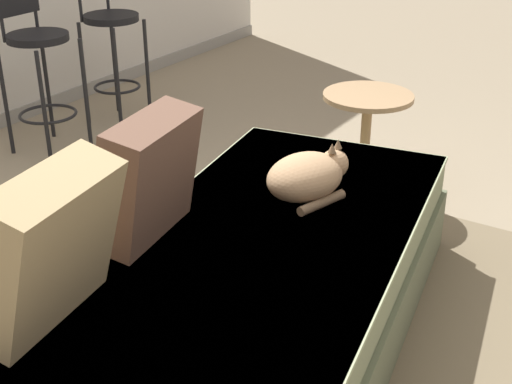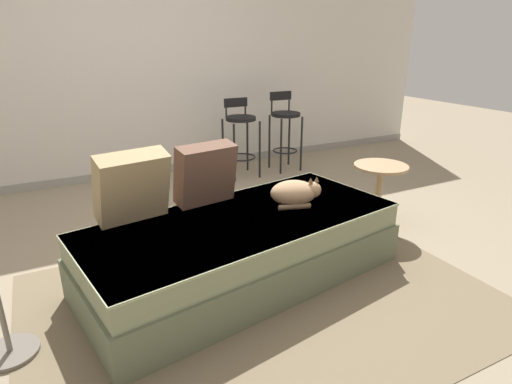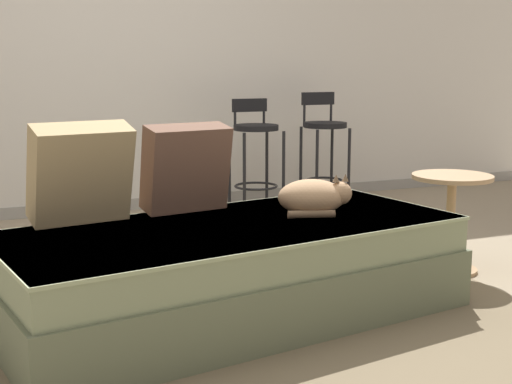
{
  "view_description": "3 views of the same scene",
  "coord_description": "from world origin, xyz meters",
  "px_view_note": "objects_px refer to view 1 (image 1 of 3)",
  "views": [
    {
      "loc": [
        -1.7,
        -1.47,
        1.63
      ],
      "look_at": [
        0.15,
        -0.3,
        0.56
      ],
      "focal_mm": 50.0,
      "sensor_mm": 36.0,
      "label": 1
    },
    {
      "loc": [
        -1.08,
        -2.69,
        1.54
      ],
      "look_at": [
        0.15,
        -0.3,
        0.56
      ],
      "focal_mm": 30.0,
      "sensor_mm": 36.0,
      "label": 2
    },
    {
      "loc": [
        -1.1,
        -3.32,
        1.15
      ],
      "look_at": [
        0.15,
        -0.3,
        0.56
      ],
      "focal_mm": 50.0,
      "sensor_mm": 36.0,
      "label": 3
    }
  ],
  "objects_px": {
    "bar_stool_near_window": "(39,62)",
    "side_table": "(366,131)",
    "throw_pillow_corner": "(47,248)",
    "throw_pillow_middle": "(148,177)",
    "cat": "(308,176)",
    "couch": "(257,303)",
    "bar_stool_by_doorway": "(111,37)"
  },
  "relations": [
    {
      "from": "couch",
      "to": "bar_stool_near_window",
      "type": "bearing_deg",
      "value": 65.07
    },
    {
      "from": "couch",
      "to": "side_table",
      "type": "relative_size",
      "value": 4.03
    },
    {
      "from": "throw_pillow_corner",
      "to": "throw_pillow_middle",
      "type": "distance_m",
      "value": 0.52
    },
    {
      "from": "throw_pillow_middle",
      "to": "side_table",
      "type": "bearing_deg",
      "value": -4.65
    },
    {
      "from": "throw_pillow_middle",
      "to": "bar_stool_near_window",
      "type": "xyz_separation_m",
      "value": [
        1.07,
        1.7,
        -0.12
      ]
    },
    {
      "from": "bar_stool_near_window",
      "to": "side_table",
      "type": "height_order",
      "value": "bar_stool_near_window"
    },
    {
      "from": "bar_stool_near_window",
      "to": "cat",
      "type": "bearing_deg",
      "value": -104.72
    },
    {
      "from": "couch",
      "to": "bar_stool_near_window",
      "type": "relative_size",
      "value": 2.5
    },
    {
      "from": "throw_pillow_middle",
      "to": "side_table",
      "type": "xyz_separation_m",
      "value": [
        1.48,
        -0.12,
        -0.3
      ]
    },
    {
      "from": "throw_pillow_middle",
      "to": "bar_stool_near_window",
      "type": "distance_m",
      "value": 2.01
    },
    {
      "from": "bar_stool_near_window",
      "to": "side_table",
      "type": "xyz_separation_m",
      "value": [
        0.42,
        -1.82,
        -0.18
      ]
    },
    {
      "from": "throw_pillow_middle",
      "to": "bar_stool_by_doorway",
      "type": "height_order",
      "value": "bar_stool_by_doorway"
    },
    {
      "from": "throw_pillow_corner",
      "to": "throw_pillow_middle",
      "type": "bearing_deg",
      "value": 9.54
    },
    {
      "from": "couch",
      "to": "cat",
      "type": "height_order",
      "value": "cat"
    },
    {
      "from": "cat",
      "to": "throw_pillow_corner",
      "type": "bearing_deg",
      "value": 168.29
    },
    {
      "from": "throw_pillow_middle",
      "to": "side_table",
      "type": "distance_m",
      "value": 1.52
    },
    {
      "from": "couch",
      "to": "throw_pillow_middle",
      "type": "relative_size",
      "value": 5.03
    },
    {
      "from": "throw_pillow_corner",
      "to": "throw_pillow_middle",
      "type": "relative_size",
      "value": 1.08
    },
    {
      "from": "throw_pillow_middle",
      "to": "cat",
      "type": "height_order",
      "value": "throw_pillow_middle"
    },
    {
      "from": "bar_stool_near_window",
      "to": "bar_stool_by_doorway",
      "type": "distance_m",
      "value": 0.59
    },
    {
      "from": "throw_pillow_middle",
      "to": "cat",
      "type": "distance_m",
      "value": 0.63
    },
    {
      "from": "cat",
      "to": "bar_stool_by_doorway",
      "type": "distance_m",
      "value": 2.3
    },
    {
      "from": "couch",
      "to": "cat",
      "type": "distance_m",
      "value": 0.52
    },
    {
      "from": "couch",
      "to": "bar_stool_near_window",
      "type": "distance_m",
      "value": 2.29
    },
    {
      "from": "throw_pillow_corner",
      "to": "side_table",
      "type": "distance_m",
      "value": 2.02
    },
    {
      "from": "couch",
      "to": "throw_pillow_middle",
      "type": "distance_m",
      "value": 0.57
    },
    {
      "from": "couch",
      "to": "cat",
      "type": "relative_size",
      "value": 5.91
    },
    {
      "from": "bar_stool_near_window",
      "to": "couch",
      "type": "bearing_deg",
      "value": -114.93
    },
    {
      "from": "throw_pillow_corner",
      "to": "bar_stool_near_window",
      "type": "bearing_deg",
      "value": 48.55
    },
    {
      "from": "bar_stool_near_window",
      "to": "throw_pillow_corner",
      "type": "bearing_deg",
      "value": -131.45
    },
    {
      "from": "bar_stool_by_doorway",
      "to": "side_table",
      "type": "relative_size",
      "value": 1.69
    },
    {
      "from": "bar_stool_by_doorway",
      "to": "side_table",
      "type": "bearing_deg",
      "value": -95.38
    }
  ]
}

